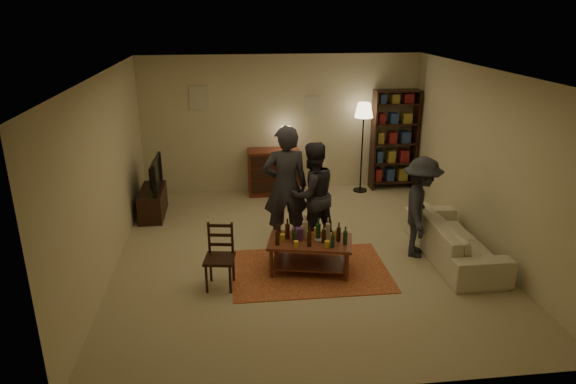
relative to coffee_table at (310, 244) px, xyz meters
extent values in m
plane|color=#C6B793|center=(-0.01, 0.57, -0.42)|extent=(6.00, 6.00, 0.00)
plane|color=beige|center=(-0.01, 3.57, 0.93)|extent=(5.50, 0.00, 5.50)
plane|color=beige|center=(-2.76, 0.57, 0.93)|extent=(0.00, 6.00, 6.00)
plane|color=beige|center=(2.74, 0.57, 0.93)|extent=(0.00, 6.00, 6.00)
plane|color=beige|center=(-0.01, -2.43, 0.93)|extent=(5.50, 0.00, 5.50)
plane|color=white|center=(-0.01, 0.57, 2.28)|extent=(6.00, 6.00, 0.00)
cube|color=beige|center=(-1.61, 3.55, 1.48)|extent=(0.35, 0.03, 0.45)
cube|color=beige|center=(0.59, 3.55, 1.28)|extent=(0.30, 0.03, 0.40)
cube|color=maroon|center=(0.00, 0.00, -0.41)|extent=(2.20, 1.50, 0.01)
cube|color=brown|center=(0.00, 0.00, 0.03)|extent=(1.26, 0.87, 0.04)
cube|color=brown|center=(0.00, 0.00, -0.29)|extent=(1.14, 0.75, 0.02)
cylinder|color=brown|center=(-0.56, -0.14, -0.20)|extent=(0.05, 0.05, 0.43)
cylinder|color=brown|center=(0.45, -0.36, -0.20)|extent=(0.05, 0.05, 0.43)
cylinder|color=brown|center=(-0.45, 0.36, -0.20)|extent=(0.05, 0.05, 0.43)
cylinder|color=brown|center=(0.56, 0.13, -0.20)|extent=(0.05, 0.05, 0.43)
cylinder|color=gold|center=(-0.38, 0.04, 0.10)|extent=(0.07, 0.07, 0.10)
cylinder|color=gold|center=(-0.22, -0.18, 0.10)|extent=(0.07, 0.07, 0.09)
cylinder|color=gold|center=(0.12, 0.19, 0.11)|extent=(0.07, 0.07, 0.11)
cylinder|color=gold|center=(0.19, -0.23, 0.10)|extent=(0.07, 0.07, 0.09)
cylinder|color=gold|center=(0.40, 0.10, 0.10)|extent=(0.07, 0.07, 0.10)
cylinder|color=gold|center=(-0.02, 0.01, 0.09)|extent=(0.06, 0.06, 0.08)
cube|color=#613086|center=(-0.17, 0.06, 0.14)|extent=(0.15, 0.10, 0.18)
cylinder|color=gray|center=(0.11, -0.05, 0.07)|extent=(0.12, 0.12, 0.03)
cube|color=black|center=(-1.25, -0.29, -0.01)|extent=(0.44, 0.44, 0.04)
cylinder|color=black|center=(-1.43, -0.42, -0.22)|extent=(0.04, 0.04, 0.40)
cylinder|color=black|center=(-1.12, -0.47, -0.22)|extent=(0.04, 0.04, 0.40)
cylinder|color=black|center=(-1.38, -0.12, -0.22)|extent=(0.04, 0.04, 0.40)
cylinder|color=black|center=(-1.08, -0.16, -0.22)|extent=(0.04, 0.04, 0.40)
cube|color=black|center=(-1.23, -0.14, 0.24)|extent=(0.31, 0.08, 0.46)
cube|color=black|center=(-2.46, 2.37, -0.17)|extent=(0.40, 1.00, 0.50)
imported|color=black|center=(-2.44, 2.37, 0.36)|extent=(0.13, 0.97, 0.56)
cube|color=maroon|center=(-0.21, 3.29, 0.03)|extent=(1.00, 0.48, 0.90)
cube|color=black|center=(-0.21, 3.04, -0.20)|extent=(0.92, 0.02, 0.22)
cube|color=black|center=(-0.21, 3.04, 0.06)|extent=(0.92, 0.02, 0.22)
cube|color=black|center=(-0.21, 3.04, 0.32)|extent=(0.92, 0.02, 0.22)
cylinder|color=black|center=(0.04, 3.29, 0.50)|extent=(0.12, 0.12, 0.04)
cylinder|color=black|center=(0.04, 3.29, 0.63)|extent=(0.02, 0.02, 0.22)
cone|color=#FFE5B2|center=(0.04, 3.29, 0.84)|extent=(0.26, 0.26, 0.20)
cube|color=black|center=(1.81, 3.35, 0.58)|extent=(0.04, 0.34, 2.00)
cube|color=black|center=(2.67, 3.35, 0.58)|extent=(0.04, 0.34, 2.00)
cube|color=black|center=(2.24, 3.35, -0.27)|extent=(0.90, 0.34, 0.03)
cube|color=black|center=(2.24, 3.35, 0.13)|extent=(0.90, 0.34, 0.03)
cube|color=black|center=(2.24, 3.35, 0.53)|extent=(0.90, 0.34, 0.03)
cube|color=black|center=(2.24, 3.35, 0.93)|extent=(0.90, 0.34, 0.03)
cube|color=black|center=(2.24, 3.35, 1.33)|extent=(0.90, 0.34, 0.03)
cube|color=black|center=(2.24, 3.35, 1.58)|extent=(0.90, 0.34, 0.03)
cube|color=maroon|center=(1.94, 3.35, -0.12)|extent=(0.12, 0.22, 0.26)
cube|color=navy|center=(2.19, 3.35, -0.12)|extent=(0.15, 0.22, 0.26)
cube|color=olive|center=(2.46, 3.35, -0.12)|extent=(0.18, 0.22, 0.26)
cube|color=navy|center=(1.94, 3.35, 0.27)|extent=(0.12, 0.22, 0.24)
cube|color=olive|center=(2.19, 3.35, 0.27)|extent=(0.15, 0.22, 0.24)
cube|color=maroon|center=(2.46, 3.35, 0.27)|extent=(0.18, 0.22, 0.24)
cube|color=olive|center=(1.94, 3.35, 0.66)|extent=(0.12, 0.22, 0.22)
cube|color=maroon|center=(2.19, 3.35, 0.66)|extent=(0.15, 0.22, 0.22)
cube|color=navy|center=(2.46, 3.35, 0.66)|extent=(0.18, 0.22, 0.22)
cube|color=maroon|center=(1.94, 3.35, 1.05)|extent=(0.12, 0.22, 0.20)
cube|color=navy|center=(2.19, 3.35, 1.05)|extent=(0.15, 0.22, 0.20)
cube|color=olive|center=(2.46, 3.35, 1.05)|extent=(0.18, 0.22, 0.20)
cube|color=navy|center=(1.94, 3.35, 1.44)|extent=(0.12, 0.22, 0.18)
cube|color=olive|center=(2.19, 3.35, 1.44)|extent=(0.15, 0.22, 0.18)
cube|color=maroon|center=(2.46, 3.35, 1.44)|extent=(0.18, 0.22, 0.18)
cylinder|color=black|center=(1.55, 3.22, -0.40)|extent=(0.28, 0.28, 0.03)
cylinder|color=black|center=(1.55, 3.22, 0.39)|extent=(0.03, 0.03, 1.61)
cone|color=#FFE5B2|center=(1.55, 3.22, 1.24)|extent=(0.36, 0.36, 0.28)
imported|color=beige|center=(2.19, 0.17, -0.11)|extent=(0.81, 2.08, 0.61)
imported|color=#292830|center=(-0.24, 0.92, 0.54)|extent=(0.71, 0.48, 1.91)
imported|color=#25242C|center=(0.16, 0.88, 0.41)|extent=(0.98, 0.88, 1.65)
imported|color=#282930|center=(1.69, 0.33, 0.34)|extent=(0.89, 1.12, 1.52)
camera|label=1|loc=(-1.07, -6.40, 3.11)|focal=32.00mm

